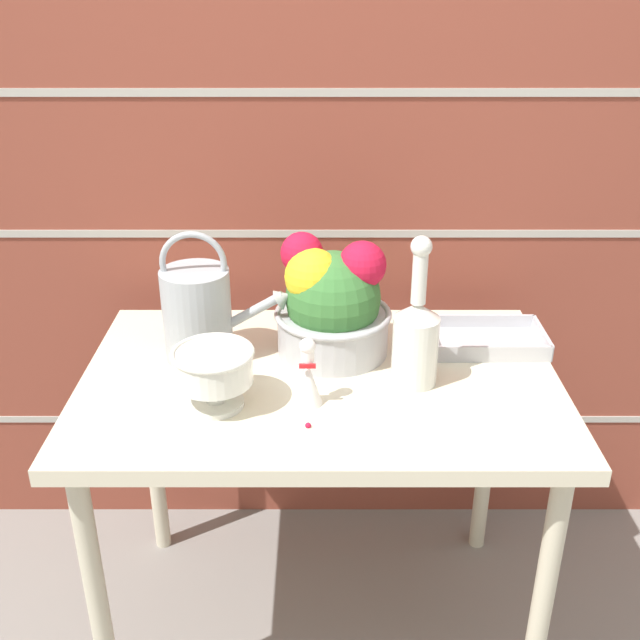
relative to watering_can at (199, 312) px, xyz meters
The scene contains 10 objects.
ground_plane 0.90m from the watering_can, 17.98° to the right, with size 12.00×12.00×0.00m, color gray.
brick_wall 0.53m from the watering_can, 54.73° to the left, with size 3.60×0.08×2.20m.
patio_table 0.35m from the watering_can, 17.98° to the right, with size 1.05×0.69×0.74m.
watering_can is the anchor object (origin of this frame).
crystal_pedestal_bowl 0.22m from the watering_can, 74.51° to the right, with size 0.17×0.17×0.13m.
flower_planter 0.30m from the watering_can, ahead, with size 0.27×0.27×0.28m.
glass_decanter 0.49m from the watering_can, 13.49° to the right, with size 0.10×0.10×0.33m.
figurine_vase 0.33m from the watering_can, 39.37° to the right, with size 0.06×0.06×0.15m.
wire_tray 0.68m from the watering_can, ahead, with size 0.27×0.17×0.04m.
fallen_petal 0.40m from the watering_can, 49.40° to the right, with size 0.01×0.01×0.01m.
Camera 1 is at (-0.00, -1.44, 1.57)m, focal length 42.00 mm.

